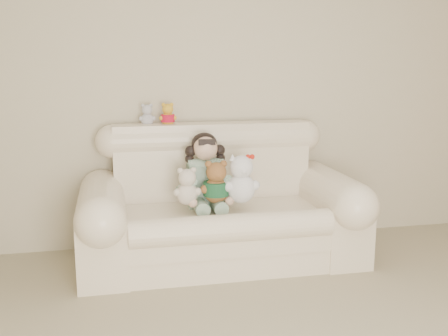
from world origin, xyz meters
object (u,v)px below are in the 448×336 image
seated_child (205,170)px  brown_teddy (216,178)px  sofa (221,196)px  white_cat (241,174)px  cream_teddy (187,183)px

seated_child → brown_teddy: bearing=-78.2°
sofa → white_cat: size_ratio=4.94×
cream_teddy → brown_teddy: bearing=-17.6°
sofa → white_cat: 0.27m
sofa → brown_teddy: bearing=-117.9°
cream_teddy → seated_child: bearing=31.3°
sofa → seated_child: size_ratio=3.66×
seated_child → cream_teddy: size_ratio=1.80×
brown_teddy → white_cat: (0.18, -0.03, 0.03)m
sofa → cream_teddy: 0.33m
sofa → white_cat: (0.12, -0.15, 0.20)m
sofa → brown_teddy: size_ratio=5.74×
sofa → cream_teddy: (-0.28, -0.12, 0.14)m
seated_child → white_cat: bearing=-45.9°
white_cat → cream_teddy: size_ratio=1.33×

